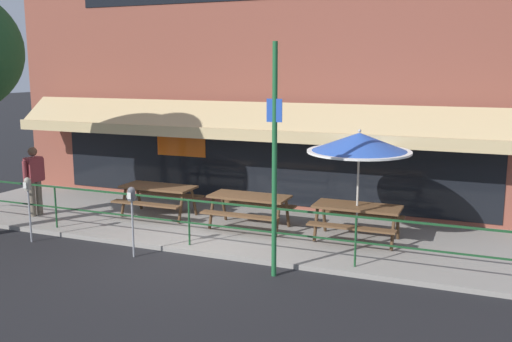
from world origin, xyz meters
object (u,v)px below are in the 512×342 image
(picnic_table_right, at_px, (357,213))
(parking_meter_far, at_px, (132,201))
(picnic_table_centre, at_px, (249,202))
(patio_umbrella_right, at_px, (359,143))
(street_sign_pole, at_px, (274,160))
(parking_meter_near, at_px, (28,190))
(pedestrian_walking, at_px, (34,177))
(picnic_table_left, at_px, (158,192))

(picnic_table_right, xyz_separation_m, parking_meter_far, (-3.93, -2.43, 0.44))
(picnic_table_centre, relative_size, patio_umbrella_right, 0.76)
(street_sign_pole, bearing_deg, parking_meter_near, -179.13)
(picnic_table_centre, bearing_deg, parking_meter_far, -120.84)
(pedestrian_walking, bearing_deg, picnic_table_left, 20.50)
(picnic_table_left, bearing_deg, pedestrian_walking, -159.50)
(picnic_table_centre, bearing_deg, street_sign_pole, -58.00)
(patio_umbrella_right, relative_size, pedestrian_walking, 1.39)
(picnic_table_centre, relative_size, street_sign_pole, 0.43)
(parking_meter_far, bearing_deg, pedestrian_walking, 158.73)
(parking_meter_near, bearing_deg, parking_meter_far, 0.18)
(picnic_table_right, bearing_deg, picnic_table_centre, 179.45)
(parking_meter_near, bearing_deg, picnic_table_centre, 31.12)
(parking_meter_far, distance_m, street_sign_pole, 3.11)
(parking_meter_near, xyz_separation_m, street_sign_pole, (5.55, 0.08, 0.98))
(parking_meter_near, bearing_deg, picnic_table_left, 58.22)
(picnic_table_right, relative_size, street_sign_pole, 0.43)
(picnic_table_centre, bearing_deg, parking_meter_near, -148.88)
(picnic_table_right, bearing_deg, street_sign_pole, -112.78)
(picnic_table_centre, xyz_separation_m, picnic_table_right, (2.47, -0.02, 0.00))
(picnic_table_left, relative_size, picnic_table_right, 1.00)
(patio_umbrella_right, relative_size, street_sign_pole, 0.57)
(parking_meter_far, relative_size, street_sign_pole, 0.34)
(pedestrian_walking, bearing_deg, parking_meter_near, -50.22)
(picnic_table_left, xyz_separation_m, patio_umbrella_right, (4.94, -0.17, 1.47))
(picnic_table_right, height_order, patio_umbrella_right, patio_umbrella_right)
(picnic_table_centre, relative_size, picnic_table_right, 1.00)
(picnic_table_centre, distance_m, pedestrian_walking, 5.43)
(patio_umbrella_right, distance_m, parking_meter_far, 4.72)
(parking_meter_far, height_order, street_sign_pole, street_sign_pole)
(picnic_table_left, distance_m, pedestrian_walking, 3.08)
(picnic_table_left, height_order, parking_meter_far, parking_meter_far)
(parking_meter_near, height_order, street_sign_pole, street_sign_pole)
(parking_meter_near, bearing_deg, street_sign_pole, 0.87)
(picnic_table_right, bearing_deg, parking_meter_near, -159.59)
(picnic_table_centre, distance_m, patio_umbrella_right, 2.88)
(picnic_table_left, bearing_deg, patio_umbrella_right, -2.00)
(patio_umbrella_right, bearing_deg, picnic_table_left, 178.00)
(patio_umbrella_right, relative_size, parking_meter_near, 1.67)
(street_sign_pole, bearing_deg, picnic_table_left, 147.69)
(patio_umbrella_right, bearing_deg, picnic_table_right, 90.00)
(patio_umbrella_right, bearing_deg, street_sign_pole, -112.97)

